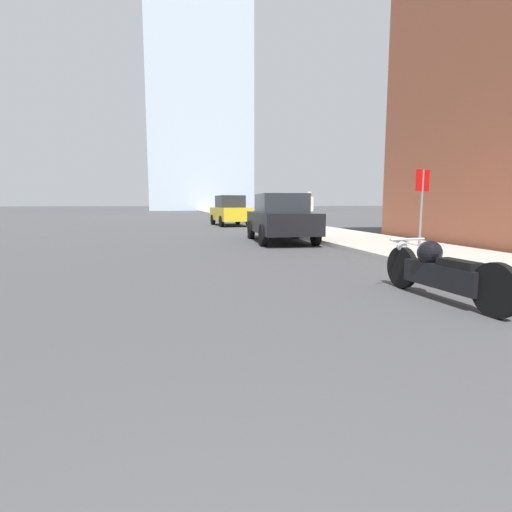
{
  "coord_description": "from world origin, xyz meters",
  "views": [
    {
      "loc": [
        0.07,
        0.08,
        1.36
      ],
      "look_at": [
        1.35,
        6.07,
        0.55
      ],
      "focal_mm": 28.0,
      "sensor_mm": 36.0,
      "label": 1
    }
  ],
  "objects_px": {
    "motorcycle": "(440,271)",
    "parked_car_yellow": "(230,211)",
    "pedestrian": "(309,210)",
    "stop_sign": "(422,194)",
    "parked_car_black": "(281,218)"
  },
  "relations": [
    {
      "from": "parked_car_yellow",
      "to": "pedestrian",
      "type": "bearing_deg",
      "value": -72.04
    },
    {
      "from": "parked_car_black",
      "to": "parked_car_yellow",
      "type": "height_order",
      "value": "parked_car_yellow"
    },
    {
      "from": "parked_car_black",
      "to": "pedestrian",
      "type": "distance_m",
      "value": 4.95
    },
    {
      "from": "motorcycle",
      "to": "parked_car_black",
      "type": "relative_size",
      "value": 0.53
    },
    {
      "from": "motorcycle",
      "to": "parked_car_yellow",
      "type": "bearing_deg",
      "value": 86.12
    },
    {
      "from": "stop_sign",
      "to": "parked_car_black",
      "type": "bearing_deg",
      "value": 131.97
    },
    {
      "from": "pedestrian",
      "to": "stop_sign",
      "type": "bearing_deg",
      "value": -85.61
    },
    {
      "from": "parked_car_yellow",
      "to": "pedestrian",
      "type": "xyz_separation_m",
      "value": [
        2.79,
        -6.48,
        0.16
      ]
    },
    {
      "from": "parked_car_black",
      "to": "pedestrian",
      "type": "relative_size",
      "value": 2.61
    },
    {
      "from": "motorcycle",
      "to": "parked_car_yellow",
      "type": "relative_size",
      "value": 0.58
    },
    {
      "from": "parked_car_yellow",
      "to": "pedestrian",
      "type": "relative_size",
      "value": 2.42
    },
    {
      "from": "motorcycle",
      "to": "pedestrian",
      "type": "distance_m",
      "value": 13.3
    },
    {
      "from": "motorcycle",
      "to": "parked_car_yellow",
      "type": "xyz_separation_m",
      "value": [
        -0.12,
        19.49,
        0.48
      ]
    },
    {
      "from": "parked_car_yellow",
      "to": "pedestrian",
      "type": "distance_m",
      "value": 7.05
    },
    {
      "from": "parked_car_black",
      "to": "parked_car_yellow",
      "type": "distance_m",
      "value": 10.72
    }
  ]
}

